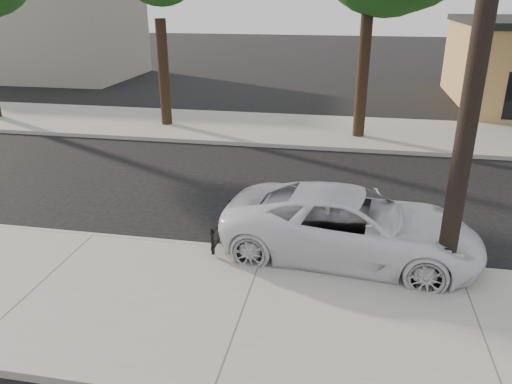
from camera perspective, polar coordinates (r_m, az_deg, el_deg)
ground at (r=12.81m, az=2.57°, el=-2.78°), size 120.00×120.00×0.00m
near_sidewalk at (r=9.09m, az=-1.48°, el=-13.49°), size 90.00×4.40×0.15m
far_sidewalk at (r=20.78m, az=6.01°, el=7.04°), size 90.00×5.00×0.15m
curb_near at (r=10.92m, az=0.96°, el=-6.93°), size 90.00×0.12×0.16m
building_far at (r=38.34m, az=-24.57°, el=15.70°), size 14.00×8.00×5.00m
utility_pole at (r=9.09m, az=24.39°, el=16.02°), size 1.40×0.34×9.00m
police_cruiser at (r=10.76m, az=10.78°, el=-3.77°), size 5.60×3.01×1.50m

